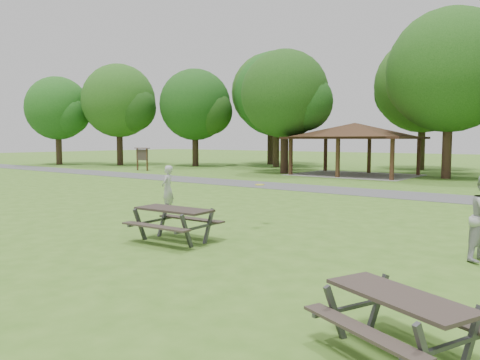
% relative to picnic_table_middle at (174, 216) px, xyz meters
% --- Properties ---
extents(ground, '(160.00, 160.00, 0.00)m').
position_rel_picnic_table_middle_xyz_m(ground, '(-1.54, -0.56, -0.65)').
color(ground, '#437220').
rests_on(ground, ground).
extents(asphalt_path, '(120.00, 3.20, 0.02)m').
position_rel_picnic_table_middle_xyz_m(asphalt_path, '(-1.54, 13.44, -0.64)').
color(asphalt_path, '#4E4E51').
rests_on(asphalt_path, ground).
extents(pavilion, '(8.60, 7.01, 3.76)m').
position_rel_picnic_table_middle_xyz_m(pavilion, '(-5.54, 23.44, 2.42)').
color(pavilion, '#331F12').
rests_on(pavilion, ground).
extents(notice_board, '(1.60, 0.30, 1.88)m').
position_rel_picnic_table_middle_xyz_m(notice_board, '(-21.54, 17.44, 0.66)').
color(notice_board, '#3D2516').
rests_on(notice_board, ground).
extents(tree_row_a, '(7.56, 7.20, 9.97)m').
position_rel_picnic_table_middle_xyz_m(tree_row_a, '(-29.45, 21.47, 5.51)').
color(tree_row_a, black).
rests_on(tree_row_a, ground).
extents(tree_row_b, '(7.14, 6.80, 9.28)m').
position_rel_picnic_table_middle_xyz_m(tree_row_b, '(-22.46, 24.97, 5.02)').
color(tree_row_b, black).
rests_on(tree_row_b, ground).
extents(tree_row_c, '(8.19, 7.80, 10.67)m').
position_rel_picnic_table_middle_xyz_m(tree_row_c, '(-15.45, 28.47, 5.89)').
color(tree_row_c, '#302215').
rests_on(tree_row_c, ground).
extents(tree_row_d, '(6.93, 6.60, 9.27)m').
position_rel_picnic_table_middle_xyz_m(tree_row_d, '(-10.46, 21.97, 5.12)').
color(tree_row_d, black).
rests_on(tree_row_d, ground).
extents(tree_row_e, '(8.40, 8.00, 11.02)m').
position_rel_picnic_table_middle_xyz_m(tree_row_e, '(0.56, 24.47, 6.13)').
color(tree_row_e, '#332016').
rests_on(tree_row_e, ground).
extents(tree_deep_a, '(8.40, 8.00, 11.38)m').
position_rel_picnic_table_middle_xyz_m(tree_deep_a, '(-18.44, 31.97, 6.48)').
color(tree_deep_a, black).
rests_on(tree_deep_a, ground).
extents(tree_deep_b, '(8.40, 8.00, 11.13)m').
position_rel_picnic_table_middle_xyz_m(tree_deep_b, '(-3.44, 32.47, 6.24)').
color(tree_deep_b, '#2E2114').
rests_on(tree_deep_b, ground).
extents(tree_flank_left, '(6.72, 6.40, 8.93)m').
position_rel_picnic_table_middle_xyz_m(tree_flank_left, '(-35.46, 18.47, 4.88)').
color(tree_flank_left, '#322216').
rests_on(tree_flank_left, ground).
extents(picnic_table_middle, '(2.12, 1.74, 0.88)m').
position_rel_picnic_table_middle_xyz_m(picnic_table_middle, '(0.00, 0.00, 0.00)').
color(picnic_table_middle, '#2B231F').
rests_on(picnic_table_middle, ground).
extents(picnic_table_far, '(2.21, 2.02, 0.78)m').
position_rel_picnic_table_middle_xyz_m(picnic_table_far, '(6.64, -2.79, -0.07)').
color(picnic_table_far, '#302623').
rests_on(picnic_table_far, ground).
extents(frisbee_in_flight, '(0.31, 0.31, 0.02)m').
position_rel_picnic_table_middle_xyz_m(frisbee_in_flight, '(0.49, 3.06, 0.60)').
color(frisbee_in_flight, yellow).
rests_on(frisbee_in_flight, ground).
extents(frisbee_thrower, '(0.60, 0.71, 1.66)m').
position_rel_picnic_table_middle_xyz_m(frisbee_thrower, '(-3.72, 3.32, 0.18)').
color(frisbee_thrower, '#ACACAF').
rests_on(frisbee_thrower, ground).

